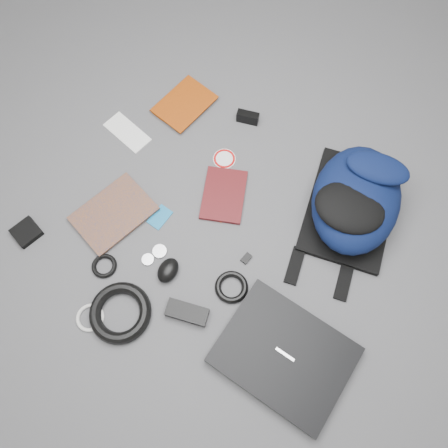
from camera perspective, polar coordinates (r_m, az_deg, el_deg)
The scene contains 23 objects.
ground at distance 1.60m, azimuth -0.00°, elevation -0.26°, with size 4.00×4.00×0.00m, color #4F4F51.
backpack at distance 1.60m, azimuth 16.88°, elevation 3.14°, with size 0.33×0.47×0.20m, color black, non-canonical shape.
laptop at distance 1.49m, azimuth 7.86°, elevation -16.57°, with size 0.41×0.32×0.04m, color black.
textbook_red at distance 1.89m, azimuth -7.20°, elevation 16.63°, with size 0.17×0.23×0.03m, color #873107.
comic_book at distance 1.71m, azimuth -16.22°, elevation 3.62°, with size 0.20×0.28×0.02m, color #BB600D.
envelope at distance 1.82m, azimuth -12.53°, elevation 11.63°, with size 0.19×0.09×0.00m, color white.
dvd_case at distance 1.64m, azimuth -0.02°, elevation 3.82°, with size 0.15×0.22×0.02m, color #3F0C0E.
compact_camera at distance 1.80m, azimuth 3.12°, elevation 13.74°, with size 0.09×0.03×0.05m, color black.
sticker_disc at distance 1.72m, azimuth 0.05°, elevation 8.52°, with size 0.09×0.09×0.00m, color white.
pen_teal at distance 1.64m, azimuth 1.29°, elevation 3.50°, with size 0.01×0.01×0.16m, color #0B6268.
pen_red at distance 1.62m, azimuth 0.87°, elevation 1.99°, with size 0.01×0.01×0.13m, color #B7300E.
id_badge at distance 1.63m, azimuth -8.37°, elevation 0.90°, with size 0.06×0.09×0.00m, color #166EA7.
usb_black at distance 1.62m, azimuth 1.34°, elevation 1.59°, with size 0.02×0.05×0.01m, color black.
key_fob at distance 1.56m, azimuth 2.94°, elevation -4.50°, with size 0.02×0.04×0.01m, color black.
mouse at distance 1.54m, azimuth -7.32°, elevation -6.02°, with size 0.07×0.09×0.05m, color black.
headphone_left at distance 1.58m, azimuth -8.41°, elevation -3.56°, with size 0.05×0.05×0.01m, color #ACACAE.
headphone_right at distance 1.58m, azimuth -9.91°, elevation -4.60°, with size 0.04×0.04×0.01m, color silver.
cable_coil at distance 1.52m, azimuth 0.98°, elevation -8.23°, with size 0.12×0.12×0.02m, color black.
power_brick at distance 1.51m, azimuth -4.84°, elevation -11.44°, with size 0.14×0.06×0.03m, color black.
power_cord_coil at distance 1.54m, azimuth -13.39°, elevation -11.19°, with size 0.21×0.21×0.04m, color black.
pouch at distance 1.74m, azimuth -24.41°, elevation -0.98°, with size 0.09×0.09×0.02m, color black.
earbud_coil at distance 1.60m, azimuth -15.37°, elevation -5.30°, with size 0.09×0.09×0.02m, color black.
white_cable_coil at distance 1.58m, azimuth -17.09°, elevation -11.61°, with size 0.10×0.10×0.01m, color silver.
Camera 1 is at (0.27, -0.50, 1.50)m, focal length 35.00 mm.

